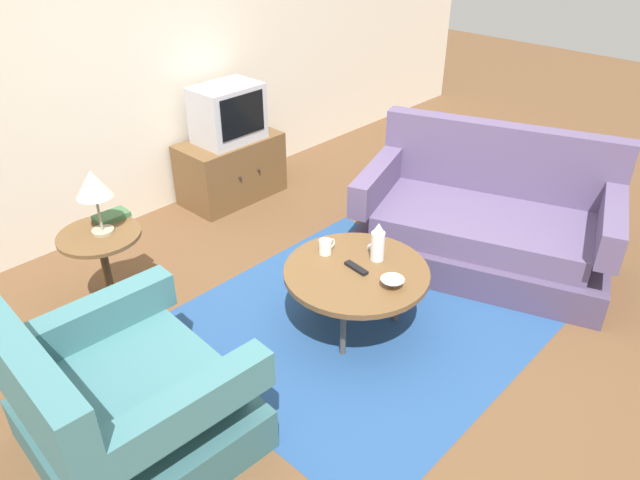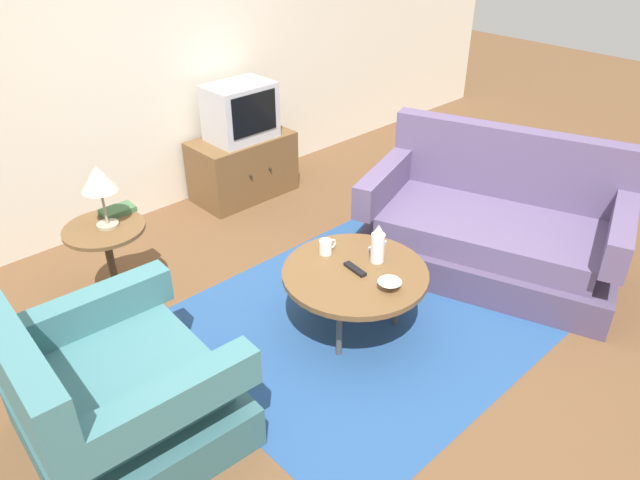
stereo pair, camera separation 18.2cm
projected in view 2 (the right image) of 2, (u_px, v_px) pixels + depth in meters
name	position (u px, v px, depth m)	size (l,w,h in m)	color
ground_plane	(332.00, 330.00, 3.74)	(16.00, 16.00, 0.00)	brown
back_wall	(124.00, 48.00, 4.42)	(9.00, 0.12, 2.70)	beige
area_rug	(353.00, 326.00, 3.77)	(2.03, 1.94, 0.00)	navy
armchair	(116.00, 397.00, 2.87)	(0.99, 1.04, 0.85)	#325C60
couch	(492.00, 229.00, 4.22)	(1.44, 1.93, 0.94)	#4B3E5C
coffee_table	(355.00, 275.00, 3.56)	(0.88, 0.88, 0.42)	brown
side_table	(108.00, 248.00, 3.80)	(0.50, 0.50, 0.56)	brown
tv_stand	(243.00, 166.00, 5.21)	(0.87, 0.50, 0.54)	brown
television	(240.00, 112.00, 4.94)	(0.54, 0.39, 0.46)	#B7B7BC
table_lamp	(98.00, 180.00, 3.57)	(0.22, 0.22, 0.41)	#9E937A
vase	(378.00, 244.00, 3.58)	(0.08, 0.08, 0.25)	white
mug	(326.00, 247.00, 3.69)	(0.13, 0.08, 0.09)	white
bowl	(389.00, 285.00, 3.38)	(0.14, 0.14, 0.05)	silver
tv_remote_dark	(355.00, 269.00, 3.55)	(0.06, 0.17, 0.02)	black
tv_remote_silver	(378.00, 246.00, 3.78)	(0.15, 0.07, 0.02)	#B2B2B7
book	(117.00, 210.00, 3.87)	(0.21, 0.14, 0.03)	#3D663D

